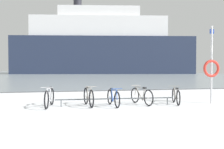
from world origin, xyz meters
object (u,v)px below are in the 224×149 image
at_px(bicycle_4, 176,96).
at_px(rescue_post, 211,67).
at_px(ferry_ship, 102,47).
at_px(bicycle_0, 49,98).
at_px(bicycle_3, 141,96).
at_px(bicycle_1, 89,97).
at_px(bicycle_2, 113,98).

bearing_deg(bicycle_4, rescue_post, -3.25).
xyz_separation_m(bicycle_4, ferry_ship, (5.92, 57.23, 7.02)).
bearing_deg(bicycle_0, ferry_ship, 78.87).
bearing_deg(bicycle_0, bicycle_3, -0.42).
height_order(bicycle_3, ferry_ship, ferry_ship).
relative_size(bicycle_3, rescue_post, 0.50).
bearing_deg(bicycle_4, bicycle_3, 172.50).
distance_m(bicycle_4, ferry_ship, 57.96).
relative_size(bicycle_3, bicycle_4, 1.09).
height_order(bicycle_1, bicycle_3, bicycle_1).
distance_m(bicycle_1, ferry_ship, 58.29).
relative_size(bicycle_1, bicycle_2, 1.04).
height_order(rescue_post, ferry_ship, ferry_ship).
xyz_separation_m(bicycle_1, bicycle_3, (2.26, 0.02, -0.01)).
height_order(bicycle_0, bicycle_2, bicycle_0).
distance_m(bicycle_2, bicycle_4, 2.76).
bearing_deg(bicycle_1, ferry_ship, 80.39).
bearing_deg(bicycle_0, bicycle_1, -1.90).
xyz_separation_m(bicycle_1, bicycle_2, (0.99, -0.22, -0.03)).
bearing_deg(rescue_post, bicycle_4, 176.75).
bearing_deg(rescue_post, bicycle_0, 177.39).
height_order(bicycle_4, rescue_post, rescue_post).
distance_m(bicycle_0, bicycle_2, 2.55).
bearing_deg(bicycle_2, bicycle_0, 173.96).
relative_size(bicycle_2, ferry_ship, 0.03).
bearing_deg(bicycle_2, bicycle_4, 0.93).
bearing_deg(ferry_ship, bicycle_0, -101.13).
bearing_deg(bicycle_2, ferry_ship, 81.39).
bearing_deg(ferry_ship, bicycle_1, -99.61).
bearing_deg(bicycle_4, bicycle_2, -179.07).
height_order(bicycle_0, ferry_ship, ferry_ship).
xyz_separation_m(bicycle_0, bicycle_4, (5.29, -0.22, -0.03)).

